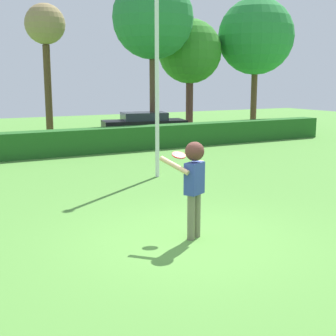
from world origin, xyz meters
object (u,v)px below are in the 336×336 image
parked_car_black (144,123)px  maple_tree (153,19)px  lamppost (157,72)px  oak_tree (190,52)px  person (194,177)px  frisbee (179,155)px  birch_tree (256,37)px  bare_elm_tree (45,29)px

parked_car_black → maple_tree: maple_tree is taller
lamppost → oak_tree: bearing=54.9°
person → frisbee: bearing=90.3°
parked_car_black → birch_tree: birch_tree is taller
frisbee → oak_tree: bearing=58.4°
birch_tree → frisbee: bearing=-132.7°
birch_tree → oak_tree: 4.03m
frisbee → birch_tree: (13.40, 14.50, 3.86)m
person → bare_elm_tree: bare_elm_tree is taller
bare_elm_tree → oak_tree: size_ratio=1.04×
maple_tree → oak_tree: (2.92, 1.17, -1.52)m
lamppost → parked_car_black: lamppost is taller
lamppost → bare_elm_tree: size_ratio=0.85×
person → lamppost: lamppost is taller
person → maple_tree: 17.18m
birch_tree → oak_tree: size_ratio=1.20×
lamppost → bare_elm_tree: bare_elm_tree is taller
frisbee → maple_tree: 16.61m
frisbee → birch_tree: bearing=47.3°
lamppost → birch_tree: bearing=40.6°
parked_car_black → maple_tree: bearing=33.4°
frisbee → oak_tree: oak_tree is taller
frisbee → maple_tree: (6.74, 14.51, 4.47)m
maple_tree → oak_tree: maple_tree is taller
bare_elm_tree → oak_tree: bearing=-1.0°
maple_tree → oak_tree: bearing=21.8°
bare_elm_tree → oak_tree: (8.10, -0.15, -0.87)m
frisbee → lamppost: lamppost is taller
lamppost → bare_elm_tree: 11.36m
bare_elm_tree → birch_tree: bearing=-6.4°
frisbee → maple_tree: bearing=65.1°
person → frisbee: person is taller
bare_elm_tree → birch_tree: size_ratio=0.86×
birch_tree → oak_tree: bearing=162.6°
maple_tree → oak_tree: 3.49m
lamppost → oak_tree: 13.50m
lamppost → maple_tree: bearing=64.0°
person → parked_car_black: size_ratio=0.40×
birch_tree → parked_car_black: bearing=-176.0°
person → maple_tree: (6.73, 15.06, 4.80)m
maple_tree → birch_tree: (6.67, -0.01, -0.62)m
person → frisbee: 0.64m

